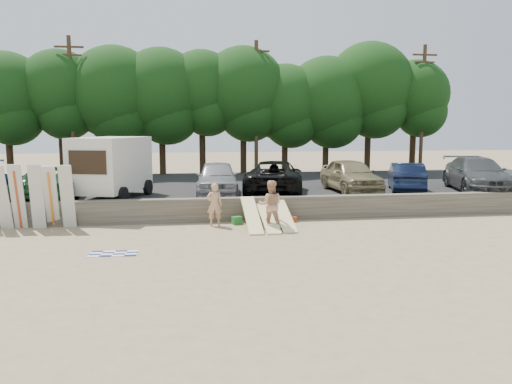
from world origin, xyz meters
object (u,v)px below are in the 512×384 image
(car_1, at_px, (51,183))
(cooler, at_px, (237,220))
(car_5, at_px, (406,177))
(beachgoer_a, at_px, (214,205))
(car_3, at_px, (274,177))
(car_6, at_px, (477,174))
(car_4, at_px, (351,175))
(car_2, at_px, (217,178))
(beachgoer_b, at_px, (270,205))
(box_trailer, at_px, (112,164))

(car_1, height_order, cooler, car_1)
(car_5, height_order, beachgoer_a, car_5)
(car_3, relative_size, car_6, 0.99)
(car_5, xyz_separation_m, beachgoer_a, (-10.07, -4.07, -0.56))
(cooler, bearing_deg, car_4, 19.04)
(car_2, relative_size, beachgoer_b, 2.50)
(car_6, bearing_deg, car_2, -166.49)
(car_1, relative_size, car_2, 1.13)
(beachgoer_a, distance_m, beachgoer_b, 2.35)
(car_4, xyz_separation_m, beachgoer_a, (-7.20, -4.35, -0.67))
(box_trailer, relative_size, car_5, 1.09)
(car_5, distance_m, beachgoer_b, 9.45)
(car_5, bearing_deg, car_2, 19.67)
(car_3, distance_m, car_5, 6.80)
(beachgoer_a, height_order, beachgoer_b, beachgoer_b)
(box_trailer, relative_size, car_4, 0.99)
(car_4, bearing_deg, car_6, -7.85)
(box_trailer, xyz_separation_m, car_3, (7.73, 0.64, -0.76))
(beachgoer_a, height_order, cooler, beachgoer_a)
(car_1, distance_m, beachgoer_a, 8.03)
(car_4, bearing_deg, car_3, 178.09)
(car_5, xyz_separation_m, cooler, (-9.14, -3.86, -1.27))
(car_4, relative_size, car_5, 1.11)
(beachgoer_a, bearing_deg, car_4, -146.05)
(car_1, distance_m, car_2, 7.57)
(car_6, bearing_deg, beachgoer_b, -142.81)
(box_trailer, height_order, beachgoer_b, box_trailer)
(car_4, bearing_deg, beachgoer_a, -151.00)
(car_2, bearing_deg, car_6, 2.68)
(box_trailer, bearing_deg, car_1, -160.34)
(box_trailer, xyz_separation_m, beachgoer_b, (6.58, -4.71, -1.31))
(car_4, relative_size, beachgoer_b, 2.55)
(car_4, height_order, beachgoer_b, car_4)
(beachgoer_b, height_order, cooler, beachgoer_b)
(car_4, height_order, beachgoer_a, car_4)
(car_3, height_order, beachgoer_a, car_3)
(beachgoer_b, bearing_deg, car_2, -62.53)
(car_5, bearing_deg, car_4, 14.15)
(car_2, bearing_deg, beachgoer_b, -67.20)
(car_5, relative_size, car_6, 0.76)
(box_trailer, distance_m, car_4, 11.71)
(box_trailer, bearing_deg, beachgoer_b, -17.73)
(car_6, relative_size, beachgoer_a, 3.39)
(car_6, distance_m, beachgoer_b, 12.57)
(box_trailer, height_order, car_6, box_trailer)
(car_1, xyz_separation_m, car_2, (7.56, 0.47, 0.07))
(box_trailer, xyz_separation_m, car_4, (11.67, 0.66, -0.73))
(car_6, height_order, beachgoer_a, car_6)
(car_2, bearing_deg, box_trailer, -171.14)
(car_3, height_order, car_4, car_4)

